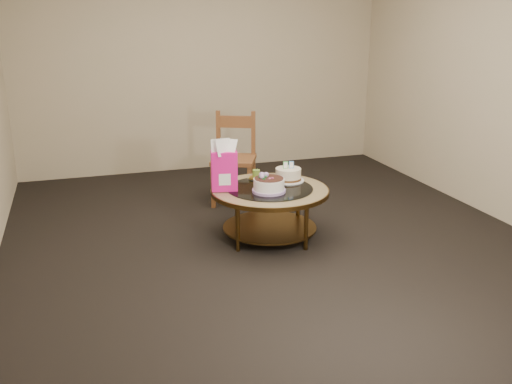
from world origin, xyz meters
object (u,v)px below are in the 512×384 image
object	(u,v)px
coffee_table	(270,197)
decorated_cake	(269,186)
cream_cake	(288,175)
dining_chair	(234,158)
gift_bag	(224,165)

from	to	relation	value
coffee_table	decorated_cake	distance (m)	0.17
cream_cake	dining_chair	world-z (taller)	dining_chair
coffee_table	dining_chair	world-z (taller)	dining_chair
decorated_cake	cream_cake	distance (m)	0.37
dining_chair	cream_cake	bearing A→B (deg)	-51.21
coffee_table	decorated_cake	world-z (taller)	decorated_cake
coffee_table	dining_chair	size ratio (longest dim) A/B	1.10
cream_cake	gift_bag	size ratio (longest dim) A/B	0.65
coffee_table	cream_cake	xyz separation A→B (m)	(0.23, 0.16, 0.14)
decorated_cake	gift_bag	xyz separation A→B (m)	(-0.34, 0.16, 0.16)
decorated_cake	cream_cake	world-z (taller)	cream_cake
decorated_cake	gift_bag	distance (m)	0.41
gift_bag	dining_chair	bearing A→B (deg)	81.10
gift_bag	dining_chair	xyz separation A→B (m)	(0.36, 1.00, -0.20)
cream_cake	dining_chair	bearing A→B (deg)	113.04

